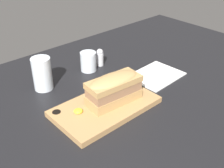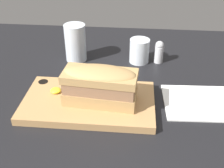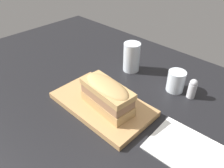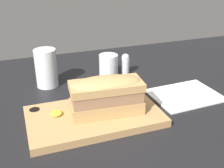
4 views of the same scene
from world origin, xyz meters
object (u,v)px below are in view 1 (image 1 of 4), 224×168
Objects in this scene: serving_board at (105,107)px; salt_shaker at (100,57)px; wine_glass at (88,62)px; napkin at (156,75)px; sandwich at (114,88)px; water_glass at (42,76)px.

serving_board is 31.36cm from salt_shaker.
wine_glass is 27.03cm from napkin.
sandwich is at bearing -121.35° from salt_shaker.
water_glass reaches higher than salt_shaker.
water_glass is 0.59× the size of napkin.
water_glass is (-8.00, 24.43, 4.19)cm from serving_board.
serving_board is at bearing -71.86° from water_glass.
sandwich is 27.29cm from wine_glass.
sandwich is (3.14, -0.66, 6.09)cm from serving_board.
sandwich is 2.38× the size of wine_glass.
sandwich is 2.51× the size of salt_shaker.
salt_shaker reaches higher than napkin.
wine_glass is at bearing -177.54° from salt_shaker.
napkin is at bearing -51.99° from wine_glass.
sandwich is at bearing -170.73° from napkin.
salt_shaker is at bearing 53.09° from serving_board.
salt_shaker is at bearing 115.64° from napkin.
wine_glass is 1.06× the size of salt_shaker.
serving_board is 26.04cm from water_glass.
serving_board is at bearing 168.18° from sandwich.
sandwich reaches higher than salt_shaker.
sandwich reaches higher than serving_board.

